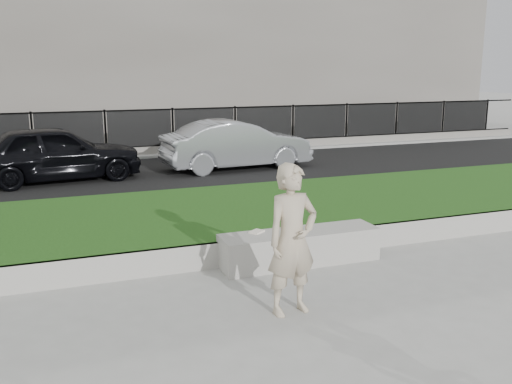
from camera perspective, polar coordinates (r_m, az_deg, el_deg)
name	(u,v)px	position (r m, az deg, el deg)	size (l,w,h in m)	color
ground	(252,291)	(7.88, -0.45, -9.87)	(90.00, 90.00, 0.00)	gray
grass_bank	(195,222)	(10.54, -6.09, -2.95)	(34.00, 4.00, 0.40)	#12340D
grass_kerb	(228,254)	(8.73, -2.82, -6.20)	(34.00, 0.08, 0.40)	gray
street	(144,177)	(15.83, -11.12, 1.47)	(34.00, 7.00, 0.04)	black
far_pavement	(122,152)	(20.21, -13.29, 3.87)	(34.00, 3.00, 0.12)	gray
iron_fence	(125,142)	(19.16, -12.96, 4.88)	(32.00, 0.30, 1.50)	slate
building_facade	(94,18)	(27.03, -15.88, 16.37)	(34.00, 10.00, 10.00)	#5E5852
stone_bench	(300,247)	(8.88, 4.39, -5.52)	(2.50, 0.63, 0.51)	gray
man	(292,240)	(6.95, 3.63, -4.80)	(0.69, 0.45, 1.88)	#B8A88D
book	(257,232)	(8.72, 0.08, -3.99)	(0.22, 0.16, 0.02)	white
car_dark	(55,153)	(15.68, -19.46, 3.71)	(1.75, 4.35, 1.48)	black
car_silver	(237,145)	(16.60, -1.96, 4.77)	(1.50, 4.31, 1.42)	#94979C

